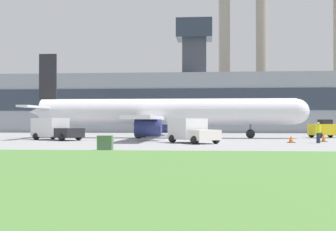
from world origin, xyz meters
The scene contains 13 objects.
ground_plane centered at (0.00, 0.00, 0.00)m, with size 400.00×400.00×0.00m, color gray.
grass_strip centered at (0.00, -36.50, 0.03)m, with size 240.00×37.00×0.06m.
terminal_building centered at (0.01, 32.32, 5.07)m, with size 69.35×11.18×18.86m.
smokestack_left centered at (6.15, 57.34, 18.35)m, with size 2.83×2.83×36.47m.
smokestack_right centered at (14.28, 57.49, 20.93)m, with size 2.85×2.85×41.63m.
airplane centered at (-2.48, 4.56, 2.80)m, with size 31.03×26.75×9.45m.
pushback_tug centered at (15.62, 6.76, 0.91)m, with size 3.74×3.04×2.04m.
baggage_truck centered at (1.20, -6.91, 1.04)m, with size 4.65×5.03×2.10m.
fuel_truck centered at (-12.54, -1.69, 1.08)m, with size 5.98×5.02×2.17m.
ground_crew_person centered at (11.97, -6.02, 0.91)m, with size 0.56×0.56×1.78m.
traffic_cone_near_nose centered at (9.82, -5.38, 0.30)m, with size 0.66×0.66×0.65m.
traffic_cone_wingtip centered at (13.09, -3.23, 0.34)m, with size 0.57×0.57×0.73m.
utility_cabinet centered at (-3.94, -17.15, 0.48)m, with size 0.96×0.60×0.95m.
Camera 1 is at (2.71, -46.71, 1.88)m, focal length 50.00 mm.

